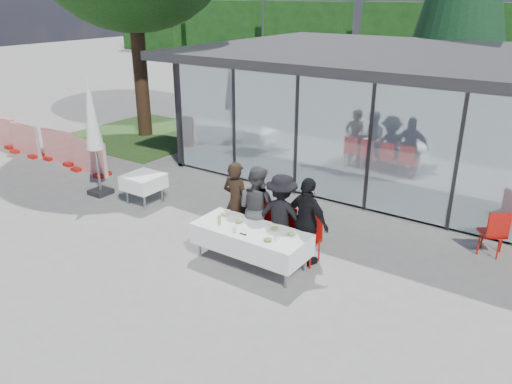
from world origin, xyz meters
TOP-DOWN VIEW (x-y plane):
  - ground at (0.00, 0.00)m, footprint 90.00×90.00m
  - pavilion at (2.00, 8.16)m, footprint 14.80×8.80m
  - treeline at (-2.00, 28.00)m, footprint 62.50×2.00m
  - dining_table at (0.22, 0.40)m, footprint 2.26×0.96m
  - diner_a at (-0.60, 1.04)m, footprint 0.65×0.65m
  - diner_chair_a at (-0.60, 1.15)m, footprint 0.44×0.44m
  - diner_b at (-0.08, 1.04)m, footprint 0.92×0.92m
  - diner_chair_b at (-0.08, 1.15)m, footprint 0.44×0.44m
  - diner_c at (0.50, 1.04)m, footprint 1.28×1.28m
  - diner_chair_c at (0.50, 1.15)m, footprint 0.44×0.44m
  - diner_d at (1.08, 1.04)m, footprint 1.25×1.25m
  - diner_chair_d at (1.08, 1.15)m, footprint 0.44×0.44m
  - plate_a at (-0.55, 0.59)m, footprint 0.24×0.24m
  - plate_b at (-0.11, 0.47)m, footprint 0.24×0.24m
  - plate_c at (0.62, 0.61)m, footprint 0.24×0.24m
  - plate_d at (1.01, 0.59)m, footprint 0.24×0.24m
  - plate_extra at (0.77, 0.15)m, footprint 0.24×0.24m
  - juice_bottle at (-0.41, 0.24)m, footprint 0.06×0.06m
  - drinking_glasses at (0.46, 0.20)m, footprint 0.90×0.20m
  - folded_eyeglasses at (0.24, 0.13)m, footprint 0.14×0.03m
  - spare_table_left at (-3.72, 1.40)m, footprint 0.86×0.86m
  - spare_chair_b at (3.99, 3.40)m, footprint 0.61×0.61m
  - market_umbrella at (-5.11, 1.15)m, footprint 0.50×0.50m
  - construction_barriers at (-10.68, 2.15)m, footprint 9.40×0.60m
  - grass_patch at (-8.50, 6.00)m, footprint 5.00×5.00m

SIDE VIEW (x-z plane):
  - ground at x=0.00m, z-range 0.00..0.00m
  - grass_patch at x=-8.50m, z-range 0.00..0.02m
  - construction_barriers at x=-10.68m, z-range -0.06..0.94m
  - diner_chair_a at x=-0.60m, z-range 0.05..1.03m
  - diner_chair_b at x=-0.08m, z-range 0.05..1.03m
  - diner_chair_c at x=0.50m, z-range 0.05..1.03m
  - diner_chair_d at x=1.08m, z-range 0.05..1.03m
  - spare_chair_b at x=3.99m, z-range 0.05..1.03m
  - dining_table at x=0.22m, z-range 0.16..0.91m
  - spare_table_left at x=-3.72m, z-range 0.18..0.92m
  - folded_eyeglasses at x=0.24m, z-range 0.75..0.76m
  - plate_a at x=-0.55m, z-range 0.74..0.81m
  - plate_b at x=-0.11m, z-range 0.74..0.81m
  - plate_c at x=0.62m, z-range 0.74..0.81m
  - plate_d at x=1.01m, z-range 0.74..0.81m
  - plate_extra at x=0.77m, z-range 0.74..0.81m
  - drinking_glasses at x=0.46m, z-range 0.75..0.85m
  - juice_bottle at x=-0.41m, z-range 0.75..0.92m
  - diner_c at x=0.50m, z-range 0.00..1.70m
  - diner_d at x=1.08m, z-range 0.00..1.75m
  - diner_a at x=-0.60m, z-range 0.00..1.75m
  - diner_b at x=-0.08m, z-range 0.00..1.76m
  - market_umbrella at x=-5.11m, z-range 0.44..3.44m
  - pavilion at x=2.00m, z-range 0.43..3.87m
  - treeline at x=-2.00m, z-range 0.00..4.40m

